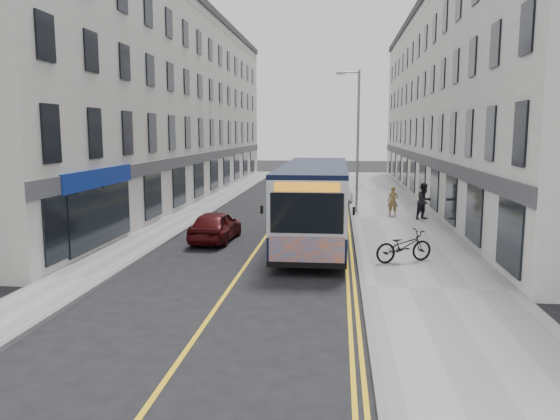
% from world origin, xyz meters
% --- Properties ---
extents(ground, '(140.00, 140.00, 0.00)m').
position_xyz_m(ground, '(0.00, 0.00, 0.00)').
color(ground, black).
rests_on(ground, ground).
extents(pavement_east, '(4.50, 64.00, 0.12)m').
position_xyz_m(pavement_east, '(6.25, 12.00, 0.06)').
color(pavement_east, gray).
rests_on(pavement_east, ground).
extents(pavement_west, '(2.00, 64.00, 0.12)m').
position_xyz_m(pavement_west, '(-5.00, 12.00, 0.06)').
color(pavement_west, gray).
rests_on(pavement_west, ground).
extents(kerb_east, '(0.18, 64.00, 0.13)m').
position_xyz_m(kerb_east, '(4.00, 12.00, 0.07)').
color(kerb_east, slate).
rests_on(kerb_east, ground).
extents(kerb_west, '(0.18, 64.00, 0.13)m').
position_xyz_m(kerb_west, '(-4.00, 12.00, 0.07)').
color(kerb_west, slate).
rests_on(kerb_west, ground).
extents(road_centre_line, '(0.12, 64.00, 0.01)m').
position_xyz_m(road_centre_line, '(0.00, 12.00, 0.00)').
color(road_centre_line, yellow).
rests_on(road_centre_line, ground).
extents(road_dbl_yellow_inner, '(0.10, 64.00, 0.01)m').
position_xyz_m(road_dbl_yellow_inner, '(3.55, 12.00, 0.00)').
color(road_dbl_yellow_inner, yellow).
rests_on(road_dbl_yellow_inner, ground).
extents(road_dbl_yellow_outer, '(0.10, 64.00, 0.01)m').
position_xyz_m(road_dbl_yellow_outer, '(3.75, 12.00, 0.00)').
color(road_dbl_yellow_outer, yellow).
rests_on(road_dbl_yellow_outer, ground).
extents(terrace_east, '(6.00, 46.00, 13.00)m').
position_xyz_m(terrace_east, '(11.50, 21.00, 6.50)').
color(terrace_east, white).
rests_on(terrace_east, ground).
extents(terrace_west, '(6.00, 46.00, 13.00)m').
position_xyz_m(terrace_west, '(-9.00, 21.00, 6.50)').
color(terrace_west, silver).
rests_on(terrace_west, ground).
extents(streetlamp, '(1.32, 0.18, 8.00)m').
position_xyz_m(streetlamp, '(4.17, 14.00, 4.38)').
color(streetlamp, '#909398').
rests_on(streetlamp, ground).
extents(city_bus, '(2.66, 11.41, 3.32)m').
position_xyz_m(city_bus, '(2.23, 5.61, 1.81)').
color(city_bus, black).
rests_on(city_bus, ground).
extents(bicycle, '(2.28, 1.57, 1.13)m').
position_xyz_m(bicycle, '(5.52, 1.98, 0.69)').
color(bicycle, black).
rests_on(bicycle, pavement_east).
extents(pedestrian_near, '(0.65, 0.51, 1.58)m').
position_xyz_m(pedestrian_near, '(6.17, 12.76, 0.91)').
color(pedestrian_near, olive).
rests_on(pedestrian_near, pavement_east).
extents(pedestrian_far, '(1.17, 1.13, 1.89)m').
position_xyz_m(pedestrian_far, '(7.66, 11.64, 1.07)').
color(pedestrian_far, black).
rests_on(pedestrian_far, pavement_east).
extents(car_white, '(1.90, 4.07, 1.29)m').
position_xyz_m(car_white, '(3.20, 19.37, 0.65)').
color(car_white, silver).
rests_on(car_white, ground).
extents(car_maroon, '(1.79, 4.01, 1.34)m').
position_xyz_m(car_maroon, '(-2.00, 5.45, 0.67)').
color(car_maroon, '#4A0C0E').
rests_on(car_maroon, ground).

